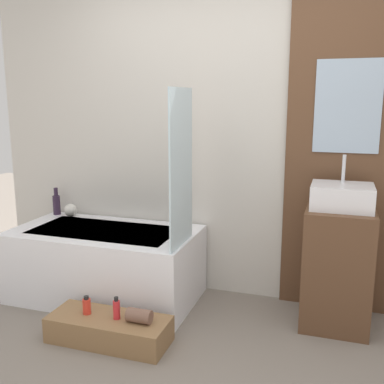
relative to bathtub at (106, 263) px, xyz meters
name	(u,v)px	position (x,y,z in m)	size (l,w,h in m)	color
wall_tiled_back	(236,133)	(0.94, 0.43, 1.02)	(4.20, 0.06, 2.60)	beige
wall_wood_accent	(346,135)	(1.74, 0.38, 1.03)	(0.83, 0.04, 2.60)	brown
bathtub	(106,263)	(0.00, 0.00, 0.00)	(1.44, 0.77, 0.56)	white
glass_shower_screen	(181,169)	(0.69, -0.14, 0.82)	(0.01, 0.44, 1.08)	silver
wooden_step_bench	(109,329)	(0.35, -0.60, -0.20)	(0.80, 0.32, 0.17)	olive
vanity_cabinet	(337,267)	(1.74, 0.12, 0.14)	(0.45, 0.49, 0.84)	brown
sink	(342,196)	(1.74, 0.12, 0.64)	(0.40, 0.33, 0.35)	white
vase_tall_dark	(57,204)	(-0.64, 0.30, 0.37)	(0.06, 0.06, 0.24)	#2D1E33
vase_round_light	(71,210)	(-0.48, 0.28, 0.33)	(0.11, 0.11, 0.11)	silver
bottle_soap_primary	(87,306)	(0.19, -0.60, -0.05)	(0.05, 0.05, 0.12)	red
bottle_soap_secondary	(117,309)	(0.41, -0.60, -0.04)	(0.04, 0.04, 0.15)	red
towel_roll	(139,316)	(0.57, -0.60, -0.07)	(0.09, 0.09, 0.16)	brown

